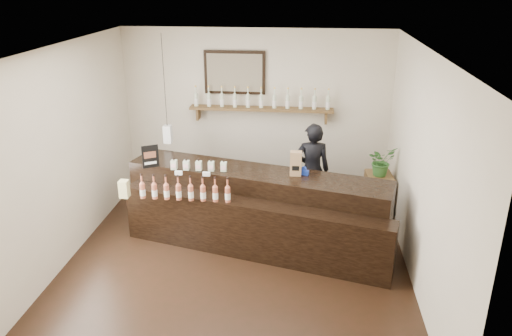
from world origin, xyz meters
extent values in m
plane|color=black|center=(0.00, 0.00, 0.00)|extent=(5.00, 5.00, 0.00)
plane|color=beige|center=(0.00, 2.50, 1.40)|extent=(4.50, 0.00, 4.50)
plane|color=beige|center=(0.00, -2.50, 1.40)|extent=(4.50, 0.00, 4.50)
plane|color=beige|center=(-2.25, 0.00, 1.40)|extent=(0.00, 5.00, 5.00)
plane|color=beige|center=(2.25, 0.00, 1.40)|extent=(0.00, 5.00, 5.00)
plane|color=white|center=(0.00, 0.00, 2.80)|extent=(5.00, 5.00, 0.00)
cube|color=brown|center=(0.10, 2.37, 1.50)|extent=(2.40, 0.25, 0.04)
cube|color=brown|center=(-0.98, 2.40, 1.38)|extent=(0.04, 0.20, 0.20)
cube|color=brown|center=(1.18, 2.40, 1.38)|extent=(0.04, 0.20, 0.20)
cube|color=black|center=(-0.35, 2.47, 2.08)|extent=(1.02, 0.04, 0.72)
cube|color=#3F3428|center=(-0.35, 2.44, 2.08)|extent=(0.92, 0.01, 0.62)
cube|color=white|center=(-1.30, 1.60, 1.25)|extent=(0.12, 0.12, 0.28)
cylinder|color=black|center=(-1.30, 1.60, 2.09)|extent=(0.01, 0.01, 1.41)
cylinder|color=beige|center=(-1.00, 2.37, 1.62)|extent=(0.07, 0.07, 0.20)
cone|color=beige|center=(-1.00, 2.37, 1.75)|extent=(0.07, 0.07, 0.05)
cylinder|color=beige|center=(-1.00, 2.37, 1.81)|extent=(0.02, 0.02, 0.07)
cylinder|color=gold|center=(-1.00, 2.37, 1.86)|extent=(0.03, 0.03, 0.02)
cylinder|color=white|center=(-1.00, 2.37, 1.60)|extent=(0.07, 0.07, 0.09)
cylinder|color=beige|center=(-0.78, 2.37, 1.62)|extent=(0.07, 0.07, 0.20)
cone|color=beige|center=(-0.78, 2.37, 1.75)|extent=(0.07, 0.07, 0.05)
cylinder|color=beige|center=(-0.78, 2.37, 1.81)|extent=(0.02, 0.02, 0.07)
cylinder|color=gold|center=(-0.78, 2.37, 1.86)|extent=(0.03, 0.03, 0.02)
cylinder|color=white|center=(-0.78, 2.37, 1.60)|extent=(0.07, 0.07, 0.09)
cylinder|color=beige|center=(-0.56, 2.37, 1.62)|extent=(0.07, 0.07, 0.20)
cone|color=beige|center=(-0.56, 2.37, 1.75)|extent=(0.07, 0.07, 0.05)
cylinder|color=beige|center=(-0.56, 2.37, 1.81)|extent=(0.02, 0.02, 0.07)
cylinder|color=gold|center=(-0.56, 2.37, 1.86)|extent=(0.03, 0.03, 0.02)
cylinder|color=white|center=(-0.56, 2.37, 1.60)|extent=(0.07, 0.07, 0.09)
cylinder|color=beige|center=(-0.34, 2.37, 1.62)|extent=(0.07, 0.07, 0.20)
cone|color=beige|center=(-0.34, 2.37, 1.75)|extent=(0.07, 0.07, 0.05)
cylinder|color=beige|center=(-0.34, 2.37, 1.81)|extent=(0.02, 0.02, 0.07)
cylinder|color=gold|center=(-0.34, 2.37, 1.86)|extent=(0.03, 0.03, 0.02)
cylinder|color=white|center=(-0.34, 2.37, 1.60)|extent=(0.07, 0.07, 0.09)
cylinder|color=beige|center=(-0.12, 2.37, 1.62)|extent=(0.07, 0.07, 0.20)
cone|color=beige|center=(-0.12, 2.37, 1.75)|extent=(0.07, 0.07, 0.05)
cylinder|color=beige|center=(-0.12, 2.37, 1.81)|extent=(0.02, 0.02, 0.07)
cylinder|color=gold|center=(-0.12, 2.37, 1.86)|extent=(0.03, 0.03, 0.02)
cylinder|color=white|center=(-0.12, 2.37, 1.60)|extent=(0.07, 0.07, 0.09)
cylinder|color=beige|center=(0.10, 2.37, 1.62)|extent=(0.07, 0.07, 0.20)
cone|color=beige|center=(0.10, 2.37, 1.75)|extent=(0.07, 0.07, 0.05)
cylinder|color=beige|center=(0.10, 2.37, 1.81)|extent=(0.02, 0.02, 0.07)
cylinder|color=gold|center=(0.10, 2.37, 1.86)|extent=(0.03, 0.03, 0.02)
cylinder|color=white|center=(0.10, 2.37, 1.60)|extent=(0.07, 0.07, 0.09)
cylinder|color=beige|center=(0.32, 2.37, 1.62)|extent=(0.07, 0.07, 0.20)
cone|color=beige|center=(0.32, 2.37, 1.75)|extent=(0.07, 0.07, 0.05)
cylinder|color=beige|center=(0.32, 2.37, 1.81)|extent=(0.02, 0.02, 0.07)
cylinder|color=gold|center=(0.32, 2.37, 1.86)|extent=(0.03, 0.03, 0.02)
cylinder|color=white|center=(0.32, 2.37, 1.60)|extent=(0.07, 0.07, 0.09)
cylinder|color=beige|center=(0.54, 2.37, 1.62)|extent=(0.07, 0.07, 0.20)
cone|color=beige|center=(0.54, 2.37, 1.75)|extent=(0.07, 0.07, 0.05)
cylinder|color=beige|center=(0.54, 2.37, 1.81)|extent=(0.02, 0.02, 0.07)
cylinder|color=gold|center=(0.54, 2.37, 1.86)|extent=(0.03, 0.03, 0.02)
cylinder|color=white|center=(0.54, 2.37, 1.60)|extent=(0.07, 0.07, 0.09)
cylinder|color=beige|center=(0.76, 2.37, 1.62)|extent=(0.07, 0.07, 0.20)
cone|color=beige|center=(0.76, 2.37, 1.75)|extent=(0.07, 0.07, 0.05)
cylinder|color=beige|center=(0.76, 2.37, 1.81)|extent=(0.02, 0.02, 0.07)
cylinder|color=gold|center=(0.76, 2.37, 1.86)|extent=(0.03, 0.03, 0.02)
cylinder|color=white|center=(0.76, 2.37, 1.60)|extent=(0.07, 0.07, 0.09)
cylinder|color=beige|center=(0.98, 2.37, 1.62)|extent=(0.07, 0.07, 0.20)
cone|color=beige|center=(0.98, 2.37, 1.75)|extent=(0.07, 0.07, 0.05)
cylinder|color=beige|center=(0.98, 2.37, 1.81)|extent=(0.02, 0.02, 0.07)
cylinder|color=gold|center=(0.98, 2.37, 1.86)|extent=(0.03, 0.03, 0.02)
cylinder|color=white|center=(0.98, 2.37, 1.60)|extent=(0.07, 0.07, 0.09)
cylinder|color=beige|center=(1.20, 2.37, 1.62)|extent=(0.07, 0.07, 0.20)
cone|color=beige|center=(1.20, 2.37, 1.75)|extent=(0.07, 0.07, 0.05)
cylinder|color=beige|center=(1.20, 2.37, 1.81)|extent=(0.02, 0.02, 0.07)
cylinder|color=gold|center=(1.20, 2.37, 1.86)|extent=(0.03, 0.03, 0.02)
cylinder|color=white|center=(1.20, 2.37, 1.60)|extent=(0.07, 0.07, 0.09)
cube|color=black|center=(0.20, 0.70, 0.52)|extent=(3.78, 1.58, 1.04)
cube|color=black|center=(0.20, 0.21, 0.40)|extent=(3.70, 1.26, 0.79)
cube|color=white|center=(-0.84, 0.46, 1.07)|extent=(0.10, 0.04, 0.05)
cube|color=white|center=(-0.46, 0.46, 1.07)|extent=(0.10, 0.04, 0.05)
cube|color=#CAC07B|center=(-1.54, 0.21, 0.85)|extent=(0.12, 0.12, 0.12)
cube|color=#CAC07B|center=(-1.54, 0.21, 0.97)|extent=(0.12, 0.12, 0.12)
cube|color=beige|center=(-0.95, 0.65, 1.12)|extent=(0.08, 0.08, 0.13)
cube|color=#FFC6C7|center=(-0.95, 0.60, 1.12)|extent=(0.07, 0.00, 0.06)
cylinder|color=black|center=(-0.95, 0.65, 1.20)|extent=(0.02, 0.02, 0.03)
cube|color=beige|center=(-0.78, 0.65, 1.12)|extent=(0.08, 0.08, 0.13)
cube|color=#FFC6C7|center=(-0.78, 0.60, 1.12)|extent=(0.07, 0.00, 0.06)
cylinder|color=black|center=(-0.78, 0.65, 1.20)|extent=(0.02, 0.02, 0.03)
cube|color=beige|center=(-0.60, 0.65, 1.12)|extent=(0.08, 0.08, 0.13)
cube|color=#FFC6C7|center=(-0.60, 0.60, 1.12)|extent=(0.07, 0.00, 0.06)
cylinder|color=black|center=(-0.60, 0.65, 1.20)|extent=(0.02, 0.02, 0.03)
cube|color=beige|center=(-0.43, 0.65, 1.12)|extent=(0.08, 0.08, 0.13)
cube|color=#FFC6C7|center=(-0.43, 0.60, 1.12)|extent=(0.07, 0.00, 0.06)
cylinder|color=black|center=(-0.43, 0.65, 1.20)|extent=(0.02, 0.02, 0.03)
cube|color=beige|center=(-0.25, 0.65, 1.12)|extent=(0.08, 0.08, 0.13)
cube|color=#FFC6C7|center=(-0.25, 0.60, 1.12)|extent=(0.07, 0.00, 0.06)
cylinder|color=black|center=(-0.25, 0.65, 1.20)|extent=(0.02, 0.02, 0.03)
cylinder|color=#B3583C|center=(-1.28, 0.21, 0.89)|extent=(0.07, 0.07, 0.20)
cone|color=#B3583C|center=(-1.28, 0.21, 1.02)|extent=(0.07, 0.07, 0.05)
cylinder|color=#B3583C|center=(-1.28, 0.21, 1.08)|extent=(0.02, 0.02, 0.07)
cylinder|color=black|center=(-1.28, 0.21, 1.13)|extent=(0.03, 0.03, 0.02)
cylinder|color=white|center=(-1.28, 0.21, 0.87)|extent=(0.07, 0.07, 0.09)
cylinder|color=#B3583C|center=(-1.12, 0.21, 0.89)|extent=(0.07, 0.07, 0.20)
cone|color=#B3583C|center=(-1.12, 0.21, 1.02)|extent=(0.07, 0.07, 0.05)
cylinder|color=#B3583C|center=(-1.12, 0.21, 1.08)|extent=(0.02, 0.02, 0.07)
cylinder|color=black|center=(-1.12, 0.21, 1.13)|extent=(0.03, 0.03, 0.02)
cylinder|color=white|center=(-1.12, 0.21, 0.87)|extent=(0.07, 0.07, 0.09)
cylinder|color=#B3583C|center=(-0.95, 0.21, 0.89)|extent=(0.07, 0.07, 0.20)
cone|color=#B3583C|center=(-0.95, 0.21, 1.02)|extent=(0.07, 0.07, 0.05)
cylinder|color=#B3583C|center=(-0.95, 0.21, 1.08)|extent=(0.02, 0.02, 0.07)
cylinder|color=black|center=(-0.95, 0.21, 1.13)|extent=(0.03, 0.03, 0.02)
cylinder|color=white|center=(-0.95, 0.21, 0.87)|extent=(0.07, 0.07, 0.09)
cylinder|color=#B3583C|center=(-0.79, 0.21, 0.89)|extent=(0.07, 0.07, 0.20)
cone|color=#B3583C|center=(-0.79, 0.21, 1.02)|extent=(0.07, 0.07, 0.05)
cylinder|color=#B3583C|center=(-0.79, 0.21, 1.08)|extent=(0.02, 0.02, 0.07)
cylinder|color=black|center=(-0.79, 0.21, 1.13)|extent=(0.03, 0.03, 0.02)
cylinder|color=white|center=(-0.79, 0.21, 0.87)|extent=(0.07, 0.07, 0.09)
cylinder|color=#B3583C|center=(-0.62, 0.21, 0.89)|extent=(0.07, 0.07, 0.20)
cone|color=#B3583C|center=(-0.62, 0.21, 1.02)|extent=(0.07, 0.07, 0.05)
cylinder|color=#B3583C|center=(-0.62, 0.21, 1.08)|extent=(0.02, 0.02, 0.07)
cylinder|color=black|center=(-0.62, 0.21, 1.13)|extent=(0.03, 0.03, 0.02)
cylinder|color=white|center=(-0.62, 0.21, 0.87)|extent=(0.07, 0.07, 0.09)
cylinder|color=#B3583C|center=(-0.46, 0.21, 0.89)|extent=(0.07, 0.07, 0.20)
cone|color=#B3583C|center=(-0.46, 0.21, 1.02)|extent=(0.07, 0.07, 0.05)
cylinder|color=#B3583C|center=(-0.46, 0.21, 1.08)|extent=(0.02, 0.02, 0.07)
cylinder|color=black|center=(-0.46, 0.21, 1.13)|extent=(0.03, 0.03, 0.02)
cylinder|color=white|center=(-0.46, 0.21, 0.87)|extent=(0.07, 0.07, 0.09)
cylinder|color=#B3583C|center=(-0.30, 0.21, 0.89)|extent=(0.07, 0.07, 0.20)
cone|color=#B3583C|center=(-0.30, 0.21, 1.02)|extent=(0.07, 0.07, 0.05)
cylinder|color=#B3583C|center=(-0.30, 0.21, 1.08)|extent=(0.02, 0.02, 0.07)
cylinder|color=black|center=(-0.30, 0.21, 1.13)|extent=(0.03, 0.03, 0.02)
cylinder|color=white|center=(-0.30, 0.21, 0.87)|extent=(0.07, 0.07, 0.09)
cylinder|color=#B3583C|center=(-0.13, 0.21, 0.89)|extent=(0.07, 0.07, 0.20)
cone|color=#B3583C|center=(-0.13, 0.21, 1.02)|extent=(0.07, 0.07, 0.05)
cylinder|color=#B3583C|center=(-0.13, 0.21, 1.08)|extent=(0.02, 0.02, 0.07)
cylinder|color=black|center=(-0.13, 0.21, 1.13)|extent=(0.03, 0.03, 0.02)
cylinder|color=white|center=(-0.13, 0.21, 0.87)|extent=(0.07, 0.07, 0.09)
cube|color=black|center=(-1.30, 0.69, 1.21)|extent=(0.21, 0.13, 0.33)
cube|color=brown|center=(-1.30, 0.68, 1.24)|extent=(0.15, 0.09, 0.09)
cube|color=white|center=(-1.30, 0.68, 1.11)|extent=(0.15, 0.09, 0.04)
cube|color=#A2734E|center=(0.74, 0.62, 1.21)|extent=(0.16, 0.12, 0.34)
cube|color=black|center=(0.74, 0.56, 1.16)|extent=(0.10, 0.00, 0.07)
cube|color=#1835AD|center=(0.85, 0.64, 1.08)|extent=(0.15, 0.09, 0.06)
cylinder|color=#1835AD|center=(0.85, 0.64, 1.12)|extent=(0.08, 0.05, 0.08)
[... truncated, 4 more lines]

